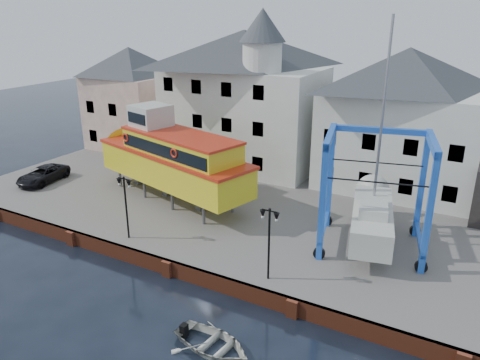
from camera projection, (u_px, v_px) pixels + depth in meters
The scene contains 12 objects.
ground at pixel (168, 276), 27.77m from camera, with size 140.00×140.00×0.00m, color black.
hardstanding at pixel (254, 204), 36.62m from camera, with size 44.00×22.00×1.00m, color #68635D.
quay_wall at pixel (169, 268), 27.68m from camera, with size 44.00×0.47×1.00m.
building_pink at pixel (132, 98), 48.62m from camera, with size 8.00×7.00×10.30m.
building_white_main at pixel (245, 97), 42.54m from camera, with size 14.00×8.30×14.00m.
building_white_right at pixel (402, 120), 36.96m from camera, with size 12.00×8.00×11.20m.
lamp_post_left at pixel (125, 192), 29.14m from camera, with size 1.12×0.32×4.20m.
lamp_post_right at pixel (269, 226), 24.57m from camera, with size 1.12×0.32×4.20m.
tour_boat at pixel (165, 156), 35.79m from camera, with size 16.59×7.88×7.03m.
travel_lift at pixel (373, 208), 29.06m from camera, with size 7.36×9.34×13.67m.
van at pixel (43, 175), 39.67m from camera, with size 2.21×4.79×1.33m, color black.
motorboat_b at pixel (212, 349), 21.83m from camera, with size 2.83×3.96×0.82m, color beige.
Camera 1 is at (15.47, -18.97, 14.94)m, focal length 35.00 mm.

